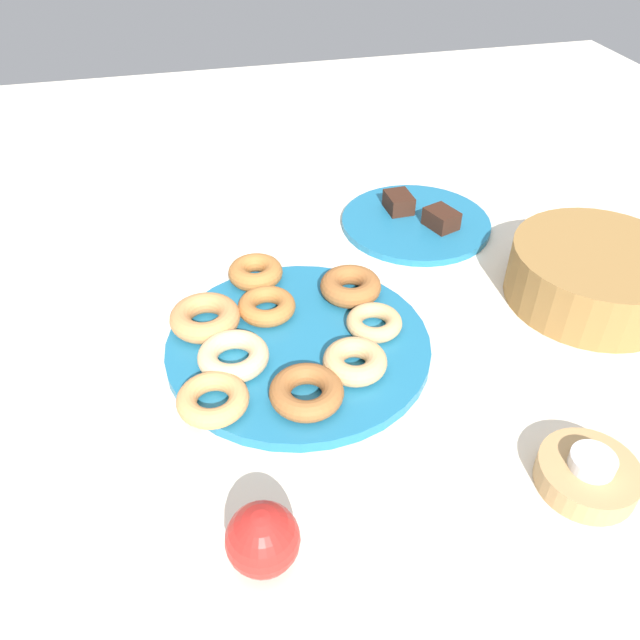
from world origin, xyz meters
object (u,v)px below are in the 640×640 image
(cake_plate, at_px, (416,222))
(brownie_far, at_px, (441,219))
(donut_6, at_px, (351,286))
(donut_8, at_px, (256,272))
(donut_4, at_px, (233,356))
(basket, at_px, (595,275))
(donut_plate, at_px, (298,345))
(donut_2, at_px, (267,306))
(brownie_near, at_px, (399,202))
(donut_5, at_px, (205,317))
(donut_3, at_px, (355,361))
(candle_holder, at_px, (587,475))
(donut_7, at_px, (213,399))
(tealight, at_px, (593,462))
(apple, at_px, (263,539))
(donut_1, at_px, (373,321))
(donut_0, at_px, (307,392))

(cake_plate, xyz_separation_m, brownie_far, (0.03, 0.03, 0.02))
(donut_6, distance_m, cake_plate, 0.26)
(donut_8, height_order, cake_plate, donut_8)
(donut_4, relative_size, basket, 0.37)
(donut_plate, height_order, donut_2, donut_2)
(donut_8, xyz_separation_m, brownie_near, (-0.16, 0.28, -0.00))
(donut_2, relative_size, cake_plate, 0.31)
(donut_2, relative_size, donut_5, 0.84)
(donut_3, distance_m, basket, 0.40)
(brownie_near, distance_m, candle_holder, 0.60)
(donut_7, relative_size, donut_8, 1.06)
(brownie_near, bearing_deg, donut_4, -45.52)
(donut_4, height_order, tealight, tealight)
(donut_5, relative_size, basket, 0.39)
(donut_5, relative_size, brownie_near, 1.80)
(donut_8, relative_size, candle_holder, 0.76)
(donut_4, bearing_deg, donut_2, 147.30)
(apple, bearing_deg, donut_3, 145.09)
(donut_1, xyz_separation_m, donut_5, (-0.06, -0.22, 0.00))
(donut_5, bearing_deg, donut_1, 75.68)
(donut_0, xyz_separation_m, apple, (0.19, -0.08, 0.01))
(tealight, bearing_deg, donut_0, -123.59)
(donut_1, distance_m, brownie_far, 0.30)
(donut_8, bearing_deg, tealight, 33.31)
(donut_0, relative_size, donut_1, 1.18)
(donut_1, xyz_separation_m, candle_holder, (0.29, 0.15, -0.01))
(donut_1, distance_m, donut_4, 0.20)
(tealight, xyz_separation_m, basket, (-0.30, 0.19, 0.00))
(donut_plate, relative_size, donut_5, 3.69)
(donut_5, xyz_separation_m, basket, (0.05, 0.56, 0.01))
(candle_holder, bearing_deg, donut_8, -146.69)
(donut_8, xyz_separation_m, apple, (0.45, -0.06, 0.01))
(donut_1, xyz_separation_m, apple, (0.30, -0.20, 0.01))
(donut_3, relative_size, apple, 1.14)
(donut_3, height_order, brownie_far, same)
(donut_7, bearing_deg, apple, 7.38)
(apple, bearing_deg, basket, 119.17)
(donut_1, distance_m, donut_5, 0.23)
(donut_8, xyz_separation_m, tealight, (0.44, 0.29, 0.01))
(donut_1, relative_size, tealight, 1.57)
(donut_8, bearing_deg, donut_3, 22.14)
(donut_5, bearing_deg, cake_plate, 118.43)
(donut_4, xyz_separation_m, brownie_far, (-0.26, 0.39, -0.00))
(donut_4, bearing_deg, donut_5, -162.08)
(donut_4, height_order, brownie_far, brownie_far)
(cake_plate, bearing_deg, apple, -32.98)
(donut_7, relative_size, brownie_far, 1.62)
(donut_1, relative_size, donut_3, 0.93)
(apple, bearing_deg, brownie_far, 143.15)
(donut_2, height_order, apple, apple)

